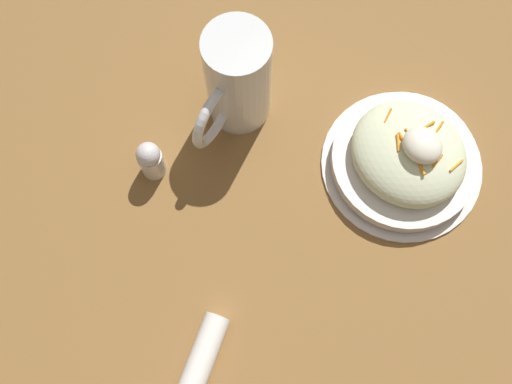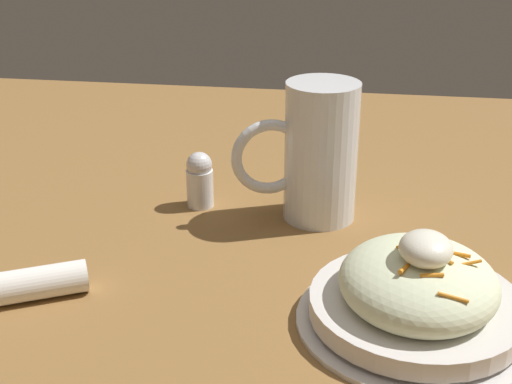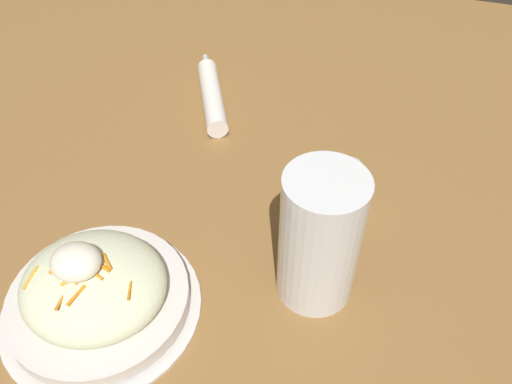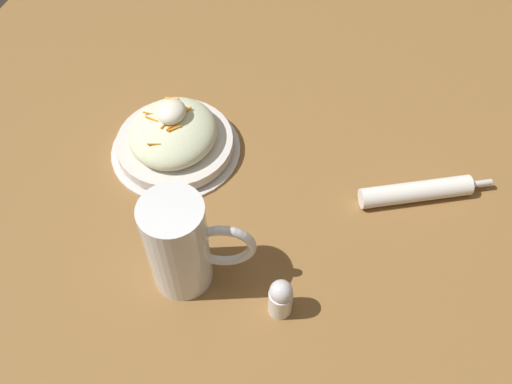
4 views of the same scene
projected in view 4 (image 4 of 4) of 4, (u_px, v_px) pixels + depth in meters
ground_plane at (292, 199)px, 0.89m from camera, size 1.43×1.43×0.00m
salad_plate at (174, 138)px, 0.92m from camera, size 0.22×0.22×0.10m
beer_mug at (181, 248)px, 0.75m from camera, size 0.08×0.14×0.16m
napkin_roll at (417, 192)px, 0.88m from camera, size 0.12×0.20×0.03m
salt_shaker at (281, 298)px, 0.75m from camera, size 0.03×0.03×0.07m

